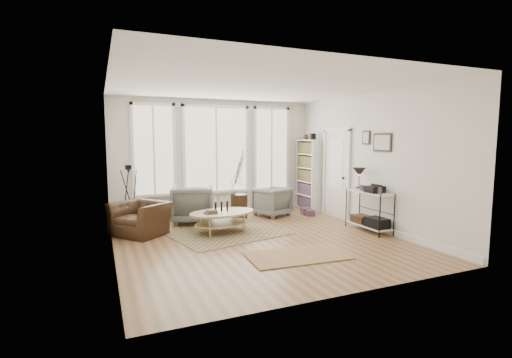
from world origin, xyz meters
name	(u,v)px	position (x,y,z in m)	size (l,w,h in m)	color
room	(259,165)	(0.02, 0.03, 1.43)	(5.50, 5.54, 2.90)	#9B6F46
bay_window	(216,151)	(0.00, 2.71, 1.61)	(4.14, 0.12, 2.24)	tan
door	(336,172)	(2.57, 1.15, 1.12)	(0.09, 1.06, 2.22)	silver
bookcase	(309,175)	(2.44, 2.23, 0.96)	(0.31, 0.85, 2.06)	white
low_shelf	(369,207)	(2.38, -0.30, 0.51)	(0.38, 1.08, 1.30)	white
wall_art	(378,141)	(2.58, -0.27, 1.88)	(0.04, 0.88, 0.44)	black
rug_main	(228,233)	(-0.39, 0.66, 0.01)	(2.22, 1.67, 0.01)	brown
rug_runner	(297,255)	(0.18, -1.18, 0.01)	(1.64, 0.91, 0.01)	brown
coffee_table	(222,216)	(-0.49, 0.76, 0.34)	(1.51, 1.08, 0.64)	tan
armchair_left	(192,204)	(-0.82, 1.95, 0.43)	(0.92, 0.94, 0.86)	slate
armchair_right	(272,202)	(1.18, 1.89, 0.36)	(0.76, 0.79, 0.72)	slate
side_table	(239,186)	(0.29, 1.84, 0.81)	(0.40, 0.40, 1.69)	#362113
vase	(232,189)	(0.16, 1.97, 0.72)	(0.23, 0.23, 0.24)	silver
accent_chair	(141,218)	(-2.04, 1.27, 0.33)	(0.88, 1.01, 0.66)	#362113
tripod_camera	(130,199)	(-2.19, 1.99, 0.63)	(0.48, 0.48, 1.36)	black
book_stack_near	(306,211)	(2.05, 1.71, 0.08)	(0.20, 0.26, 0.17)	maroon
book_stack_far	(310,213)	(2.05, 1.50, 0.07)	(0.18, 0.23, 0.15)	maroon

